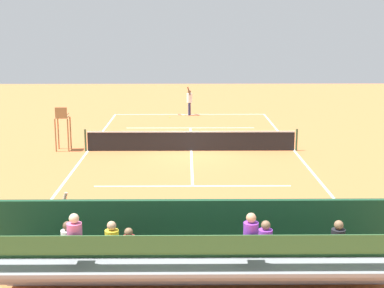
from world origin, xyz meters
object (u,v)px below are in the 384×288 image
(umpire_chair, at_px, (62,124))
(tennis_racket, at_px, (183,115))
(bleacher_stand, at_px, (195,265))
(line_judge, at_px, (64,229))
(tennis_net, at_px, (191,141))
(tennis_ball_near, at_px, (170,117))
(equipment_bag, at_px, (179,261))
(tennis_player, at_px, (189,100))
(courtside_bench, at_px, (261,245))

(umpire_chair, relative_size, tennis_racket, 3.73)
(bleacher_stand, distance_m, umpire_chair, 16.69)
(bleacher_stand, distance_m, line_judge, 3.86)
(tennis_racket, bearing_deg, line_judge, 83.15)
(tennis_racket, bearing_deg, umpire_chair, 61.43)
(tennis_net, xyz_separation_m, bleacher_stand, (0.05, 15.37, 0.45))
(tennis_ball_near, bearing_deg, tennis_net, 97.68)
(equipment_bag, bearing_deg, umpire_chair, -66.92)
(tennis_net, relative_size, line_judge, 5.35)
(tennis_net, distance_m, equipment_bag, 13.41)
(umpire_chair, distance_m, tennis_ball_near, 10.78)
(umpire_chair, height_order, tennis_racket, umpire_chair)
(tennis_player, distance_m, tennis_racket, 1.08)
(equipment_bag, bearing_deg, courtside_bench, -176.50)
(umpire_chair, distance_m, courtside_bench, 15.57)
(tennis_racket, distance_m, tennis_ball_near, 1.36)
(tennis_net, distance_m, tennis_racket, 10.73)
(tennis_net, bearing_deg, tennis_player, -89.85)
(bleacher_stand, xyz_separation_m, tennis_racket, (0.39, -26.08, -0.94))
(tennis_net, bearing_deg, umpire_chair, -1.31)
(tennis_player, distance_m, line_judge, 24.25)
(tennis_net, bearing_deg, line_judge, 75.97)
(courtside_bench, distance_m, equipment_bag, 2.13)
(bleacher_stand, height_order, equipment_bag, bleacher_stand)
(tennis_racket, xyz_separation_m, tennis_ball_near, (0.86, 1.06, 0.02))
(tennis_ball_near, height_order, line_judge, line_judge)
(tennis_net, bearing_deg, equipment_bag, 88.16)
(tennis_net, relative_size, umpire_chair, 4.81)
(bleacher_stand, xyz_separation_m, tennis_player, (-0.02, -26.07, 0.07))
(courtside_bench, xyz_separation_m, tennis_ball_near, (2.97, -22.93, -0.53))
(tennis_net, relative_size, equipment_bag, 11.44)
(tennis_player, bearing_deg, tennis_net, 90.15)
(tennis_net, relative_size, tennis_player, 5.35)
(tennis_player, relative_size, tennis_ball_near, 29.18)
(bleacher_stand, xyz_separation_m, umpire_chair, (6.15, -15.51, 0.36))
(umpire_chair, relative_size, equipment_bag, 2.38)
(tennis_ball_near, xyz_separation_m, line_judge, (2.03, 22.98, 0.98))
(tennis_player, distance_m, tennis_ball_near, 1.92)
(bleacher_stand, bearing_deg, tennis_ball_near, -87.14)
(bleacher_stand, relative_size, tennis_player, 4.70)
(courtside_bench, bearing_deg, tennis_ball_near, -82.62)
(equipment_bag, height_order, tennis_racket, equipment_bag)
(tennis_player, bearing_deg, equipment_bag, 89.04)
(umpire_chair, distance_m, equipment_bag, 14.76)
(umpire_chair, bearing_deg, tennis_net, 178.69)
(bleacher_stand, height_order, tennis_player, bleacher_stand)
(tennis_ball_near, relative_size, line_judge, 0.03)
(courtside_bench, bearing_deg, equipment_bag, 3.50)
(tennis_racket, relative_size, tennis_ball_near, 8.70)
(umpire_chair, distance_m, tennis_racket, 12.10)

